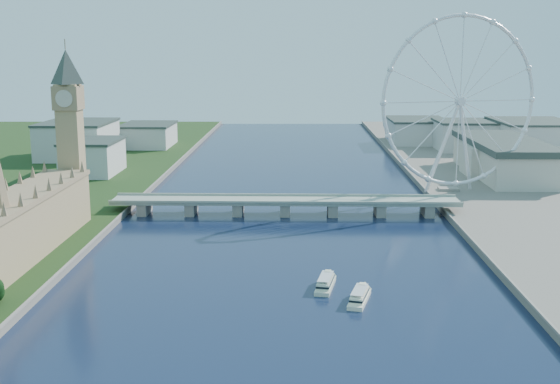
{
  "coord_description": "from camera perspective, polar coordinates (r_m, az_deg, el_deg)",
  "views": [
    {
      "loc": [
        6.93,
        -135.23,
        102.14
      ],
      "look_at": [
        -1.21,
        210.0,
        32.52
      ],
      "focal_mm": 45.0,
      "sensor_mm": 36.0,
      "label": 1
    }
  ],
  "objects": [
    {
      "name": "county_hall",
      "position": [
        598.47,
        17.64,
        1.03
      ],
      "size": [
        54.0,
        144.0,
        35.0
      ],
      "primitive_type": null,
      "color": "beige",
      "rests_on": "ground"
    },
    {
      "name": "westminster_bridge",
      "position": [
        445.64,
        0.43,
        -0.98
      ],
      "size": [
        220.0,
        22.0,
        9.5
      ],
      "color": "gray",
      "rests_on": "ground"
    },
    {
      "name": "big_ben",
      "position": [
        436.15,
        -16.78,
        6.24
      ],
      "size": [
        20.02,
        20.02,
        110.0
      ],
      "color": "tan",
      "rests_on": "ground"
    },
    {
      "name": "city_skyline",
      "position": [
        701.25,
        3.99,
        4.39
      ],
      "size": [
        505.0,
        280.0,
        32.0
      ],
      "color": "beige",
      "rests_on": "ground"
    },
    {
      "name": "parliament_range",
      "position": [
        344.05,
        -21.83,
        -3.51
      ],
      "size": [
        24.0,
        200.0,
        70.0
      ],
      "color": "tan",
      "rests_on": "ground"
    },
    {
      "name": "tour_boat_far",
      "position": [
        296.38,
        6.46,
        -8.84
      ],
      "size": [
        13.1,
        27.13,
        5.78
      ],
      "primitive_type": null,
      "rotation": [
        0.0,
        0.0,
        -0.26
      ],
      "color": "#EEEACB",
      "rests_on": "ground"
    },
    {
      "name": "london_eye",
      "position": [
        504.36,
        14.41,
        7.11
      ],
      "size": [
        113.6,
        39.12,
        124.3
      ],
      "color": "silver",
      "rests_on": "ground"
    },
    {
      "name": "tour_boat_near",
      "position": [
        311.22,
        3.71,
        -7.78
      ],
      "size": [
        11.57,
        27.54,
        5.88
      ],
      "primitive_type": null,
      "rotation": [
        0.0,
        0.0,
        -0.18
      ],
      "color": "beige",
      "rests_on": "ground"
    }
  ]
}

